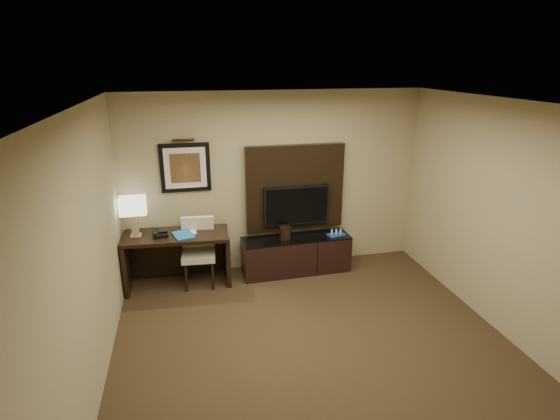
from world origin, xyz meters
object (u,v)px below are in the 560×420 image
object	(u,v)px
desk_phone	(160,233)
desk_chair	(199,254)
desk	(178,259)
tv	(296,205)
table_lamp	(134,216)
credenza	(296,255)
minibar_tray	(336,232)
ice_bucket	(285,233)

from	to	relation	value
desk_phone	desk_chair	bearing A→B (deg)	-14.82
desk	tv	bearing A→B (deg)	9.88
table_lamp	desk_phone	xyz separation A→B (m)	(0.33, -0.09, -0.24)
desk	credenza	bearing A→B (deg)	4.32
table_lamp	minibar_tray	size ratio (longest dim) A/B	2.21
ice_bucket	minibar_tray	size ratio (longest dim) A/B	0.72
desk_phone	ice_bucket	size ratio (longest dim) A/B	1.00
table_lamp	ice_bucket	world-z (taller)	table_lamp
credenza	tv	size ratio (longest dim) A/B	1.64
desk	minibar_tray	xyz separation A→B (m)	(2.38, -0.03, 0.22)
tv	ice_bucket	size ratio (longest dim) A/B	5.33
desk_phone	ice_bucket	xyz separation A→B (m)	(1.78, 0.04, -0.17)
minibar_tray	tv	bearing A→B (deg)	158.87
desk	minibar_tray	size ratio (longest dim) A/B	5.58
tv	minibar_tray	bearing A→B (deg)	-21.13
desk_chair	ice_bucket	xyz separation A→B (m)	(1.28, 0.08, 0.18)
tv	table_lamp	xyz separation A→B (m)	(-2.34, -0.14, 0.05)
desk_chair	desk_phone	distance (m)	0.61
desk	desk_chair	size ratio (longest dim) A/B	1.52
credenza	desk_phone	world-z (taller)	desk_phone
table_lamp	ice_bucket	bearing A→B (deg)	-1.34
desk_phone	credenza	bearing A→B (deg)	-8.85
ice_bucket	table_lamp	bearing A→B (deg)	178.66
desk	desk_chair	xyz separation A→B (m)	(0.30, -0.08, 0.09)
credenza	tv	xyz separation A→B (m)	(0.04, 0.18, 0.74)
desk_chair	desk_phone	size ratio (longest dim) A/B	5.11
credenza	tv	distance (m)	0.76
desk_chair	desk_phone	world-z (taller)	desk_chair
credenza	desk_chair	xyz separation A→B (m)	(-1.46, -0.10, 0.20)
desk	ice_bucket	distance (m)	1.61
credenza	desk_phone	bearing A→B (deg)	-179.61
desk	ice_bucket	world-z (taller)	desk
ice_bucket	credenza	bearing A→B (deg)	5.06
tv	desk_phone	size ratio (longest dim) A/B	5.31
desk	minibar_tray	distance (m)	2.39
credenza	desk_chair	distance (m)	1.48
desk_chair	ice_bucket	world-z (taller)	desk_chair
credenza	desk_phone	size ratio (longest dim) A/B	8.69
tv	ice_bucket	distance (m)	0.46
table_lamp	desk_phone	size ratio (longest dim) A/B	3.06
tv	desk_chair	size ratio (longest dim) A/B	1.04
desk	minibar_tray	bearing A→B (deg)	3.08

